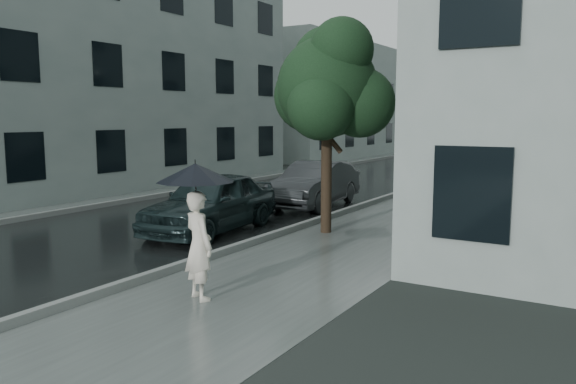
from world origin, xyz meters
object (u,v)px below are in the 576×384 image
Objects in this scene: pedestrian at (199,245)px; car_far at (315,184)px; lamp_post at (435,111)px; street_tree at (329,86)px; car_near at (211,202)px.

car_far is at bearing -49.25° from pedestrian.
lamp_post is 1.25× the size of car_far.
pedestrian is at bearing -83.43° from street_tree.
lamp_post is at bearing 90.14° from street_tree.
lamp_post is 10.84m from car_near.
car_far is (-2.82, 8.98, -0.14)m from pedestrian.
car_near is at bearing -97.19° from car_far.
pedestrian is 0.39× the size of car_near.
street_tree is 1.18× the size of car_near.
pedestrian is 0.32× the size of lamp_post.
pedestrian is 5.19m from car_near.
lamp_post is (-0.02, 8.84, -0.50)m from street_tree.
car_far is (0.28, 4.83, -0.03)m from car_near.
pedestrian is 0.40× the size of car_far.
street_tree is at bearing -74.13° from lamp_post.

